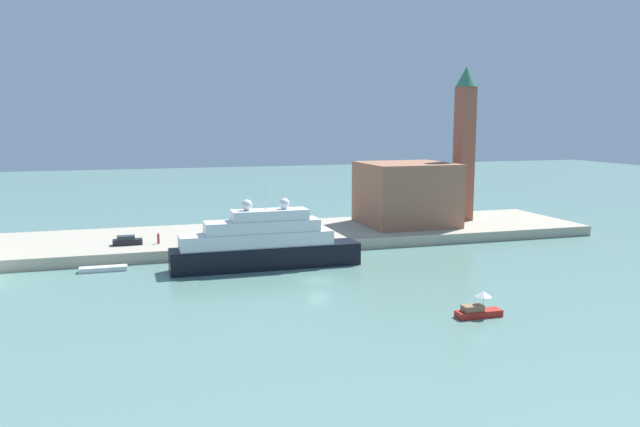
# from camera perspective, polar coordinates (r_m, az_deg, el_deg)

# --- Properties ---
(ground) EXTENTS (400.00, 400.00, 0.00)m
(ground) POSITION_cam_1_polar(r_m,az_deg,el_deg) (79.82, -0.19, -6.09)
(ground) COLOR slate
(quay_dock) EXTENTS (110.00, 22.52, 1.68)m
(quay_dock) POSITION_cam_1_polar(r_m,az_deg,el_deg) (105.43, -4.49, -2.08)
(quay_dock) COLOR #ADA38E
(quay_dock) RESTS_ON ground
(large_yacht) EXTENTS (25.97, 4.59, 10.91)m
(large_yacht) POSITION_cam_1_polar(r_m,az_deg,el_deg) (86.24, -5.13, -2.81)
(large_yacht) COLOR black
(large_yacht) RESTS_ON ground
(small_motorboat) EXTENTS (4.86, 1.65, 2.69)m
(small_motorboat) POSITION_cam_1_polar(r_m,az_deg,el_deg) (67.20, 14.18, -8.38)
(small_motorboat) COLOR #B22319
(small_motorboat) RESTS_ON ground
(work_barge) EXTENTS (6.16, 1.60, 0.64)m
(work_barge) POSITION_cam_1_polar(r_m,az_deg,el_deg) (89.34, -19.05, -4.77)
(work_barge) COLOR silver
(work_barge) RESTS_ON ground
(harbor_building) EXTENTS (15.18, 14.82, 10.96)m
(harbor_building) POSITION_cam_1_polar(r_m,az_deg,el_deg) (112.68, 7.82, 1.80)
(harbor_building) COLOR #9E664C
(harbor_building) RESTS_ON quay_dock
(bell_tower) EXTENTS (3.86, 3.86, 28.02)m
(bell_tower) POSITION_cam_1_polar(r_m,az_deg,el_deg) (119.06, 12.97, 6.61)
(bell_tower) COLOR #93513D
(bell_tower) RESTS_ON quay_dock
(parked_car) EXTENTS (4.26, 1.70, 1.37)m
(parked_car) POSITION_cam_1_polar(r_m,az_deg,el_deg) (97.94, -17.09, -2.38)
(parked_car) COLOR black
(parked_car) RESTS_ON quay_dock
(person_figure) EXTENTS (0.36, 0.36, 1.68)m
(person_figure) POSITION_cam_1_polar(r_m,az_deg,el_deg) (97.52, -14.45, -2.21)
(person_figure) COLOR maroon
(person_figure) RESTS_ON quay_dock
(mooring_bollard) EXTENTS (0.37, 0.37, 0.74)m
(mooring_bollard) POSITION_cam_1_polar(r_m,az_deg,el_deg) (95.63, -2.27, -2.40)
(mooring_bollard) COLOR black
(mooring_bollard) RESTS_ON quay_dock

